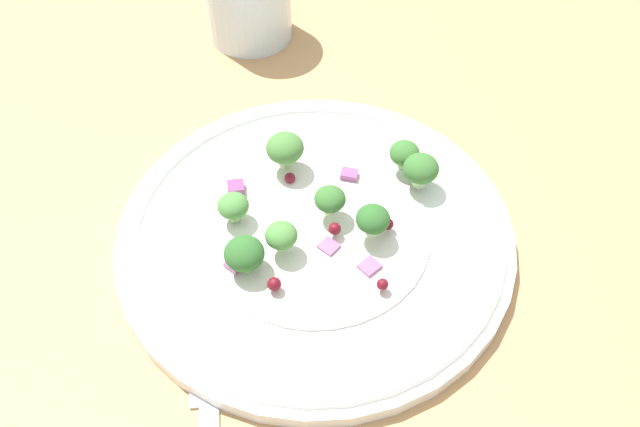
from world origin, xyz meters
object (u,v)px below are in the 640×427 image
Objects in this scene: plate at (320,230)px; broccoli_floret_0 at (285,149)px; broccoli_floret_2 at (244,254)px; broccoli_floret_1 at (373,220)px.

broccoli_floret_0 is at bearing -74.01° from plate.
plate is at bearing -151.87° from broccoli_floret_2.
plate is 9.89× the size of broccoli_floret_0.
broccoli_floret_1 is at bearing 123.91° from broccoli_floret_0.
broccoli_floret_0 is at bearing -113.37° from broccoli_floret_2.
broccoli_floret_2 is (5.60, 2.99, 2.17)cm from plate.
broccoli_floret_2 is (9.03, 1.33, -0.34)cm from broccoli_floret_1.
plate is at bearing 105.99° from broccoli_floret_0.
broccoli_floret_1 is at bearing -171.65° from broccoli_floret_2.
broccoli_floret_1 reaches higher than broccoli_floret_2.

